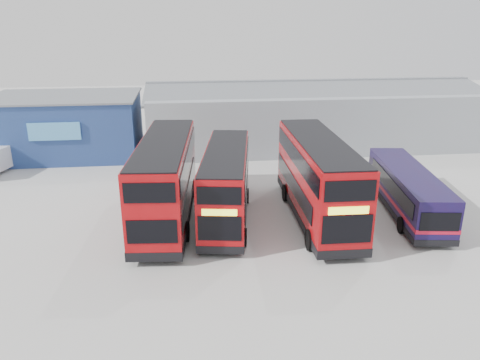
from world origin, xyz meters
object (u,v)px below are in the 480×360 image
(double_decker_right, at_px, (318,180))
(maintenance_shed, at_px, (310,114))
(single_decker_blue, at_px, (407,192))
(double_decker_centre, at_px, (226,185))
(office_block, at_px, (67,125))
(double_decker_left, at_px, (166,182))

(double_decker_right, bearing_deg, maintenance_shed, 78.05)
(maintenance_shed, height_order, single_decker_blue, maintenance_shed)
(double_decker_right, distance_m, single_decker_blue, 5.79)
(double_decker_right, relative_size, single_decker_blue, 1.11)
(maintenance_shed, relative_size, double_decker_right, 2.65)
(double_decker_centre, bearing_deg, office_block, 137.50)
(office_block, distance_m, double_decker_left, 17.56)
(maintenance_shed, height_order, double_decker_left, maintenance_shed)
(office_block, bearing_deg, maintenance_shed, 5.21)
(double_decker_centre, relative_size, single_decker_blue, 1.00)
(office_block, bearing_deg, double_decker_right, -41.84)
(office_block, relative_size, double_decker_right, 1.07)
(maintenance_shed, bearing_deg, double_decker_centre, -118.85)
(maintenance_shed, distance_m, double_decker_left, 21.56)
(double_decker_centre, relative_size, double_decker_right, 0.90)
(double_decker_left, height_order, single_decker_blue, double_decker_left)
(maintenance_shed, xyz_separation_m, double_decker_centre, (-9.58, -17.39, -0.48))
(maintenance_shed, height_order, double_decker_centre, maintenance_shed)
(office_block, distance_m, single_decker_blue, 28.31)
(double_decker_centre, bearing_deg, double_decker_right, 2.92)
(double_decker_right, bearing_deg, single_decker_blue, 2.57)
(maintenance_shed, bearing_deg, single_decker_blue, -85.29)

